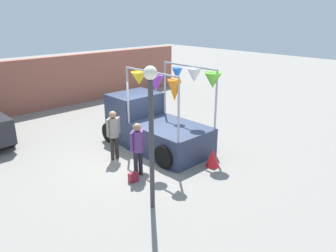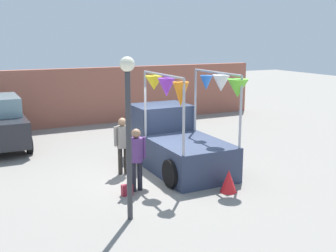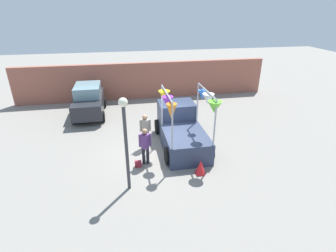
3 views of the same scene
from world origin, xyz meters
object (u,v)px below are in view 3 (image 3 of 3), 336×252
(person_vendor, at_px, (145,128))
(street_lamp, at_px, (125,132))
(handbag, at_px, (138,164))
(parked_car, at_px, (89,100))
(folded_kite_bundle_crimson, at_px, (201,167))
(person_customer, at_px, (145,143))
(vendor_truck, at_px, (181,127))

(person_vendor, distance_m, street_lamp, 3.46)
(handbag, bearing_deg, parked_car, 110.86)
(street_lamp, relative_size, folded_kite_bundle_crimson, 5.98)
(street_lamp, bearing_deg, folded_kite_bundle_crimson, 8.09)
(person_customer, relative_size, folded_kite_bundle_crimson, 2.79)
(vendor_truck, bearing_deg, person_customer, -140.90)
(vendor_truck, bearing_deg, person_vendor, -177.73)
(folded_kite_bundle_crimson, bearing_deg, person_vendor, 126.47)
(person_customer, bearing_deg, handbag, -150.26)
(vendor_truck, distance_m, folded_kite_bundle_crimson, 2.77)
(vendor_truck, height_order, parked_car, vendor_truck)
(handbag, bearing_deg, person_vendor, 72.80)
(vendor_truck, height_order, person_vendor, vendor_truck)
(person_customer, distance_m, person_vendor, 1.48)
(parked_car, distance_m, handbag, 7.01)
(street_lamp, height_order, folded_kite_bundle_crimson, street_lamp)
(vendor_truck, xyz_separation_m, person_customer, (-1.90, -1.54, 0.14))
(vendor_truck, distance_m, person_customer, 2.45)
(vendor_truck, height_order, street_lamp, street_lamp)
(parked_car, bearing_deg, folded_kite_bundle_crimson, -56.50)
(parked_car, distance_m, street_lamp, 8.26)
(street_lamp, distance_m, folded_kite_bundle_crimson, 3.59)
(person_customer, xyz_separation_m, person_vendor, (0.17, 1.47, 0.01))
(parked_car, bearing_deg, person_customer, -65.83)
(person_customer, height_order, person_vendor, person_vendor)
(parked_car, height_order, folded_kite_bundle_crimson, parked_car)
(parked_car, xyz_separation_m, person_vendor, (3.00, -4.84, 0.08))
(person_vendor, relative_size, folded_kite_bundle_crimson, 2.82)
(parked_car, bearing_deg, person_vendor, -58.20)
(person_customer, bearing_deg, vendor_truck, 39.10)
(person_vendor, bearing_deg, folded_kite_bundle_crimson, -53.53)
(person_vendor, xyz_separation_m, handbag, (-0.52, -1.67, -0.88))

